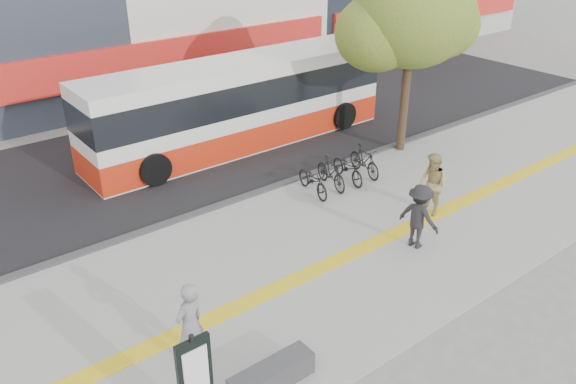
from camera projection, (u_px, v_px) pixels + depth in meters
ground at (336, 299)px, 12.48m from camera, size 120.00×120.00×0.00m
sidewalk at (292, 266)px, 13.52m from camera, size 40.00×7.00×0.08m
tactile_strip at (306, 275)px, 13.15m from camera, size 40.00×0.45×0.01m
street at (149, 163)px, 18.78m from camera, size 40.00×8.00×0.06m
curb at (214, 208)px, 15.96m from camera, size 40.00×0.25×0.14m
bench at (272, 376)px, 10.08m from camera, size 1.60×0.45×0.45m
signboard at (196, 384)px, 8.51m from camera, size 0.55×0.10×2.20m
street_tree at (409, 14)px, 17.73m from camera, size 4.40×3.80×6.31m
bus at (239, 106)px, 19.57m from camera, size 10.87×2.58×2.89m
bicycle_row at (339, 170)px, 17.09m from camera, size 2.83×1.67×0.93m
seated_woman at (190, 325)px, 10.30m from camera, size 0.73×0.58×1.73m
pedestrian_tan at (432, 185)px, 15.32m from camera, size 0.78×0.93×1.72m
pedestrian_dark at (419, 216)px, 13.88m from camera, size 0.77×1.15×1.64m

